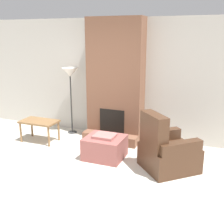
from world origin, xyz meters
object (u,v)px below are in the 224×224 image
at_px(ottoman, 105,147).
at_px(side_table, 39,123).
at_px(armchair, 166,153).
at_px(floor_lamp_left, 70,75).

bearing_deg(ottoman, side_table, 170.68).
xyz_separation_m(armchair, floor_lamp_left, (-2.42, 1.06, 1.06)).
height_order(ottoman, floor_lamp_left, floor_lamp_left).
distance_m(ottoman, side_table, 1.68).
bearing_deg(side_table, ottoman, -9.32).
distance_m(side_table, floor_lamp_left, 1.27).
xyz_separation_m(ottoman, floor_lamp_left, (-1.27, 1.01, 1.15)).
bearing_deg(armchair, ottoman, 44.65).
bearing_deg(floor_lamp_left, side_table, -117.19).
relative_size(ottoman, side_table, 0.90).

